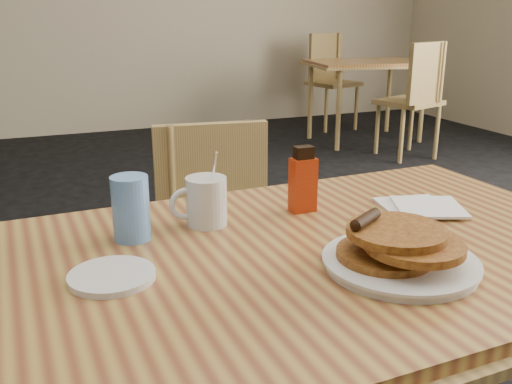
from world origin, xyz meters
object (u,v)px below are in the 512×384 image
chair_neighbor_near (417,90)px  syrup_bottle (303,182)px  chair_neighbor_far (330,72)px  coffee_mug (205,201)px  pancake_plate (400,252)px  neighbor_table (368,66)px  main_table (328,263)px  blue_tumbler (131,208)px  chair_main_far (221,230)px

chair_neighbor_near → syrup_bottle: bearing=-148.8°
chair_neighbor_far → coffee_mug: 4.99m
coffee_mug → syrup_bottle: 0.24m
pancake_plate → chair_neighbor_far: bearing=62.3°
chair_neighbor_far → neighbor_table: bearing=-105.4°
main_table → syrup_bottle: syrup_bottle is taller
chair_neighbor_far → chair_neighbor_near: 1.50m
chair_neighbor_far → chair_neighbor_near: size_ratio=1.01×
syrup_bottle → blue_tumbler: bearing=-177.3°
pancake_plate → coffee_mug: (-0.26, 0.34, 0.02)m
neighbor_table → chair_neighbor_far: chair_neighbor_far is taller
blue_tumbler → pancake_plate: bearing=-37.1°
syrup_bottle → blue_tumbler: (-0.40, -0.02, -0.00)m
chair_neighbor_near → coffee_mug: bearing=-151.4°
main_table → chair_neighbor_far: 5.06m
chair_neighbor_far → chair_neighbor_near: (-0.03, -1.50, -0.01)m
neighbor_table → chair_neighbor_near: chair_neighbor_near is taller
main_table → chair_neighbor_near: bearing=50.1°
chair_main_far → chair_neighbor_near: chair_neighbor_near is taller
blue_tumbler → neighbor_table: bearing=51.3°
syrup_bottle → chair_neighbor_far: bearing=59.5°
chair_main_far → coffee_mug: size_ratio=5.07×
neighbor_table → syrup_bottle: 4.24m
chair_neighbor_near → blue_tumbler: chair_neighbor_near is taller
pancake_plate → blue_tumbler: blue_tumbler is taller
chair_main_far → blue_tumbler: (-0.38, -0.58, 0.32)m
chair_neighbor_near → neighbor_table: bearing=71.6°
chair_main_far → coffee_mug: bearing=-103.7°
neighbor_table → chair_main_far: 3.81m
chair_neighbor_near → coffee_mug: size_ratio=5.76×
neighbor_table → chair_neighbor_near: 0.78m
neighbor_table → chair_main_far: chair_main_far is taller
chair_neighbor_near → chair_main_far: bearing=-155.5°
pancake_plate → coffee_mug: bearing=127.2°
chair_main_far → chair_neighbor_near: bearing=49.5°
chair_neighbor_near → chair_neighbor_far: bearing=71.7°
pancake_plate → neighbor_table: bearing=58.1°
blue_tumbler → chair_neighbor_far: bearing=56.4°
chair_main_far → chair_neighbor_far: (2.44, 3.66, 0.08)m
coffee_mug → blue_tumbler: 0.16m
chair_neighbor_far → coffee_mug: chair_neighbor_far is taller
syrup_bottle → chair_main_far: bearing=91.2°
main_table → coffee_mug: (-0.19, 0.20, 0.10)m
chair_neighbor_far → blue_tumbler: bearing=-138.2°
chair_neighbor_near → main_table: bearing=-147.2°
chair_neighbor_near → blue_tumbler: size_ratio=7.21×
coffee_mug → chair_main_far: bearing=86.7°
chair_neighbor_far → coffee_mug: bearing=-136.8°
chair_neighbor_near → pancake_plate: 3.87m
blue_tumbler → main_table: bearing=-26.5°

